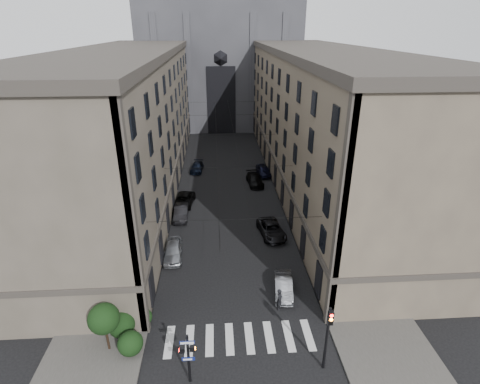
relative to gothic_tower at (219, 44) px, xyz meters
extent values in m
cube|color=#383533|center=(-10.50, -38.96, -17.72)|extent=(7.00, 80.00, 0.15)
cube|color=#383533|center=(10.50, -38.96, -17.72)|extent=(7.00, 80.00, 0.15)
cube|color=beige|center=(0.00, -69.96, -17.79)|extent=(11.00, 3.20, 0.01)
cube|color=#4A4439|center=(-13.50, -38.96, -8.80)|extent=(13.00, 60.00, 18.00)
cube|color=#38332D|center=(-13.50, -38.96, 0.60)|extent=(13.60, 60.60, 0.90)
cube|color=#38332D|center=(-13.50, -38.96, -13.60)|extent=(13.40, 60.30, 0.50)
cube|color=brown|center=(13.50, -38.96, -8.80)|extent=(13.00, 60.00, 18.00)
cube|color=#38332D|center=(13.50, -38.96, 0.60)|extent=(13.60, 60.60, 0.90)
cube|color=#38332D|center=(13.50, -38.96, -13.60)|extent=(13.40, 60.30, 0.50)
cube|color=#2D2D33|center=(0.00, 0.04, -2.80)|extent=(34.00, 22.00, 30.00)
cube|color=black|center=(0.00, -11.01, -10.80)|extent=(6.00, 0.30, 14.00)
cylinder|color=black|center=(-3.50, -73.46, -15.80)|extent=(0.18, 0.18, 4.00)
cube|color=orange|center=(-3.22, -73.46, -14.90)|extent=(0.34, 0.24, 0.38)
cube|color=#FF0C07|center=(-3.88, -73.36, -15.10)|extent=(0.34, 0.24, 0.38)
cube|color=navy|center=(-3.50, -73.59, -14.25)|extent=(0.95, 0.05, 0.24)
cube|color=navy|center=(-3.50, -73.59, -15.65)|extent=(0.85, 0.05, 0.27)
cylinder|color=black|center=(5.60, -72.96, -15.20)|extent=(0.20, 0.20, 5.20)
cube|color=black|center=(5.60, -73.18, -13.20)|extent=(0.34, 0.30, 1.00)
cylinder|color=#FF0C07|center=(5.60, -73.34, -12.88)|extent=(0.22, 0.05, 0.22)
cylinder|color=orange|center=(5.60, -73.34, -13.20)|extent=(0.22, 0.05, 0.22)
cylinder|color=black|center=(5.60, -73.34, -13.52)|extent=(0.22, 0.05, 0.22)
sphere|color=black|center=(-7.80, -70.96, -16.75)|extent=(1.80, 1.80, 1.80)
sphere|color=black|center=(-8.80, -69.16, -16.65)|extent=(2.00, 2.00, 2.00)
sphere|color=black|center=(-7.40, -68.16, -16.95)|extent=(1.40, 1.40, 1.40)
cylinder|color=black|center=(-9.50, -70.46, -16.45)|extent=(0.16, 0.16, 2.40)
sphere|color=black|center=(-9.50, -70.46, -14.85)|extent=(2.20, 2.20, 2.20)
cylinder|color=black|center=(0.00, -64.96, -10.30)|extent=(14.00, 0.03, 0.03)
cylinder|color=black|center=(0.00, -52.96, -10.30)|extent=(14.00, 0.03, 0.03)
cylinder|color=black|center=(0.00, -39.96, -10.30)|extent=(14.00, 0.03, 0.03)
cylinder|color=black|center=(0.00, -26.96, -10.30)|extent=(14.00, 0.03, 0.03)
cylinder|color=black|center=(0.00, -14.96, -10.30)|extent=(14.00, 0.03, 0.03)
cylinder|color=black|center=(-1.30, -38.96, -10.70)|extent=(0.03, 60.00, 0.03)
cylinder|color=black|center=(1.30, -38.96, -10.70)|extent=(0.03, 60.00, 0.03)
imported|color=gray|center=(-6.00, -58.72, -17.00)|extent=(2.03, 4.73, 1.59)
imported|color=black|center=(-5.85, -50.23, -17.04)|extent=(1.72, 4.65, 1.52)
imported|color=black|center=(-5.78, -46.66, -17.10)|extent=(3.01, 5.33, 1.40)
imported|color=black|center=(-4.55, -34.10, -17.15)|extent=(2.23, 4.59, 1.29)
imported|color=slate|center=(4.20, -64.94, -17.09)|extent=(2.03, 4.47, 1.42)
imported|color=black|center=(4.56, -55.04, -17.06)|extent=(3.14, 5.57, 1.47)
imported|color=black|center=(4.20, -40.24, -17.07)|extent=(2.53, 5.21, 1.46)
imported|color=black|center=(5.96, -36.59, -17.02)|extent=(2.31, 4.75, 1.56)
imported|color=black|center=(3.51, -66.96, -16.82)|extent=(0.66, 0.82, 1.96)
camera|label=1|loc=(-1.37, -91.19, 3.80)|focal=28.00mm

